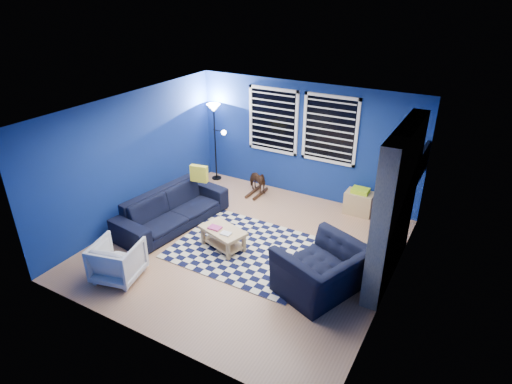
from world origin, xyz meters
The scene contains 18 objects.
floor centered at (0.00, 0.00, 0.00)m, with size 5.00×5.00×0.00m, color tan.
ceiling centered at (0.00, 0.00, 2.50)m, with size 5.00×5.00×0.00m, color white.
wall_back centered at (0.00, 2.50, 1.25)m, with size 5.00×5.00×0.00m, color navy.
wall_left centered at (-2.50, 0.00, 1.25)m, with size 5.00×5.00×0.00m, color navy.
wall_right centered at (2.50, 0.00, 1.25)m, with size 5.00×5.00×0.00m, color navy.
fireplace centered at (2.36, 0.50, 1.20)m, with size 0.65×2.00×2.50m.
window_left centered at (-0.75, 2.46, 1.60)m, with size 1.17×0.06×1.42m.
window_right centered at (0.55, 2.46, 1.60)m, with size 1.17×0.06×1.42m.
tv centered at (2.45, 2.00, 1.40)m, with size 0.07×1.00×0.58m.
rug centered at (0.06, -0.03, 0.01)m, with size 2.50×2.00×0.02m, color black.
sofa centered at (-1.66, 0.02, 0.34)m, with size 0.91×2.32×0.68m, color black.
armchair_big centered at (1.62, -0.48, 0.40)m, with size 1.07×1.22×0.79m, color black.
armchair_bent centered at (-1.33, -1.73, 0.33)m, with size 0.70×0.72×0.65m, color gray.
rocking_horse centered at (-0.88, 1.98, 0.33)m, with size 0.61×0.28×0.52m, color #422415.
coffee_table centered at (-0.34, -0.21, 0.28)m, with size 0.92×0.69×0.41m.
cabinet centered at (1.37, 2.25, 0.25)m, with size 0.56×0.38×0.56m.
floor_lamp centered at (-2.13, 2.25, 1.50)m, with size 0.50×0.31×1.83m.
throw_pillow centered at (-1.51, 0.73, 0.85)m, with size 0.36×0.11×0.34m, color gold.
Camera 1 is at (3.33, -5.53, 4.30)m, focal length 30.00 mm.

